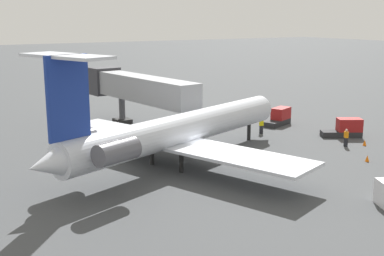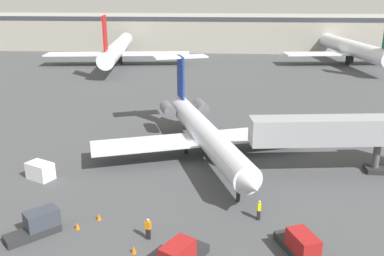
% 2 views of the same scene
% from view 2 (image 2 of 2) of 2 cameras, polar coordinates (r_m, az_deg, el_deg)
% --- Properties ---
extents(ground_plane, '(400.00, 400.00, 0.10)m').
position_cam_2_polar(ground_plane, '(44.72, -0.65, -4.76)').
color(ground_plane, '#424447').
extents(regional_jet, '(24.25, 27.65, 9.67)m').
position_cam_2_polar(regional_jet, '(45.46, 1.45, -0.26)').
color(regional_jet, silver).
rests_on(regional_jet, ground_plane).
extents(jet_bridge, '(18.23, 5.26, 6.12)m').
position_cam_2_polar(jet_bridge, '(43.57, 21.24, -0.37)').
color(jet_bridge, gray).
rests_on(jet_bridge, ground_plane).
extents(ground_crew_marshaller, '(0.45, 0.35, 1.69)m').
position_cam_2_polar(ground_crew_marshaller, '(31.44, -6.08, -13.64)').
color(ground_crew_marshaller, black).
rests_on(ground_crew_marshaller, ground_plane).
extents(ground_crew_loader, '(0.30, 0.42, 1.69)m').
position_cam_2_polar(ground_crew_loader, '(34.06, 9.22, -11.10)').
color(ground_crew_loader, black).
rests_on(ground_crew_loader, ground_plane).
extents(baggage_tug_lead, '(2.81, 4.23, 1.90)m').
position_cam_2_polar(baggage_tug_lead, '(30.48, 14.65, -15.36)').
color(baggage_tug_lead, '#262628').
rests_on(baggage_tug_lead, ground_plane).
extents(baggage_tug_trailing, '(3.22, 4.16, 1.90)m').
position_cam_2_polar(baggage_tug_trailing, '(28.60, -1.56, -17.17)').
color(baggage_tug_trailing, '#262628').
rests_on(baggage_tug_trailing, ground_plane).
extents(baggage_tug_spare, '(3.82, 3.82, 1.90)m').
position_cam_2_polar(baggage_tug_spare, '(33.80, -20.50, -12.40)').
color(baggage_tug_spare, '#262628').
rests_on(baggage_tug_spare, ground_plane).
extents(cargo_container_uld, '(2.98, 2.53, 1.65)m').
position_cam_2_polar(cargo_container_uld, '(43.15, -20.21, -5.57)').
color(cargo_container_uld, silver).
rests_on(cargo_container_uld, ground_plane).
extents(traffic_cone_near, '(0.36, 0.36, 0.55)m').
position_cam_2_polar(traffic_cone_near, '(33.90, -15.55, -12.87)').
color(traffic_cone_near, orange).
rests_on(traffic_cone_near, ground_plane).
extents(traffic_cone_mid, '(0.36, 0.36, 0.55)m').
position_cam_2_polar(traffic_cone_mid, '(30.40, -8.04, -16.27)').
color(traffic_cone_mid, orange).
rests_on(traffic_cone_mid, ground_plane).
extents(traffic_cone_far, '(0.36, 0.36, 0.55)m').
position_cam_2_polar(traffic_cone_far, '(34.70, -12.74, -11.85)').
color(traffic_cone_far, orange).
rests_on(traffic_cone_far, ground_plane).
extents(terminal_building, '(156.69, 24.20, 10.54)m').
position_cam_2_polar(terminal_building, '(137.37, 3.42, 13.10)').
color(terminal_building, '#9E998E').
rests_on(terminal_building, ground_plane).
extents(parked_airliner_west_end, '(36.11, 42.50, 13.09)m').
position_cam_2_polar(parked_airliner_west_end, '(106.04, -10.22, 10.73)').
color(parked_airliner_west_end, silver).
rests_on(parked_airliner_west_end, ground_plane).
extents(parked_airliner_west_mid, '(33.55, 39.49, 13.12)m').
position_cam_2_polar(parked_airliner_west_mid, '(112.11, 21.12, 10.22)').
color(parked_airliner_west_mid, silver).
rests_on(parked_airliner_west_mid, ground_plane).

